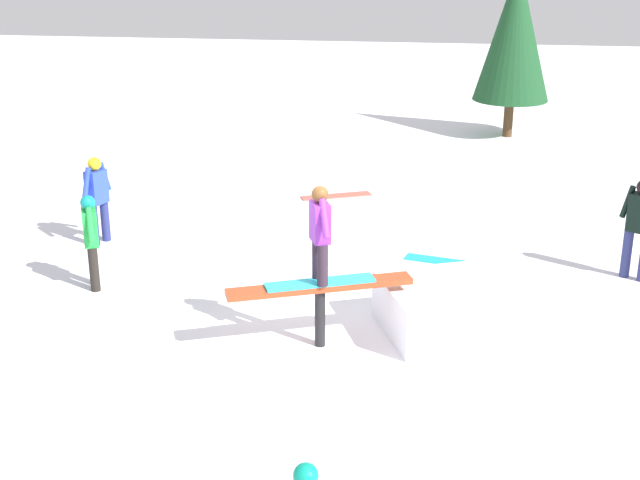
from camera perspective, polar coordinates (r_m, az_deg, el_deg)
The scene contains 10 objects.
ground_plane at distance 11.90m, azimuth -0.00°, elevation -6.74°, with size 60.00×60.00×0.00m, color white.
rail_feature at distance 11.58m, azimuth -0.00°, elevation -3.44°, with size 2.38×1.16×0.89m.
snow_kicker_ramp at distance 12.28m, azimuth 8.39°, elevation -4.29°, with size 1.80×1.50×0.69m, color white.
main_rider_on_rail at distance 11.29m, azimuth -0.00°, elevation 0.20°, with size 1.43×0.80×1.31m.
bystander_green at distance 13.80m, azimuth -14.45°, elevation 0.21°, with size 0.34×0.63×1.47m.
bystander_black at distance 14.53m, azimuth 19.78°, elevation 0.98°, with size 0.61×0.43×1.61m.
bystander_blue at distance 15.69m, azimuth -14.07°, elevation 2.78°, with size 0.33×0.67×1.53m.
loose_snowboard_cyan at distance 14.76m, azimuth 8.33°, elevation -1.41°, with size 1.50×0.28×0.02m, color #1BAFC3.
loose_snowboard_coral at distance 18.06m, azimuth 1.05°, elevation 2.84°, with size 1.43×0.28×0.02m, color #EA5F4D.
pine_tree_near at distance 23.14m, azimuth 12.35°, elevation 12.85°, with size 1.90×1.90×4.33m.
Camera 1 is at (-1.42, 10.52, 5.37)m, focal length 50.00 mm.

